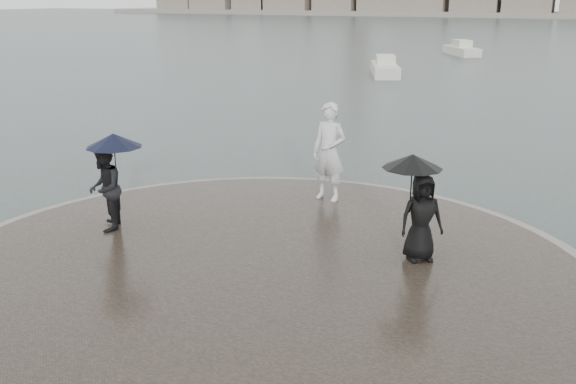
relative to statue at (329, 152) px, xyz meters
The scene contains 6 objects.
kerb_ring 4.62m from the statue, 84.52° to the right, with size 12.50×12.50×0.32m, color gray.
quay_tip 4.62m from the statue, 84.52° to the right, with size 11.90×11.90×0.36m, color #2D261E.
statue is the anchor object (origin of this frame).
visitor_left 5.10m from the statue, 130.30° to the right, with size 1.33×1.21×2.04m.
visitor_right 3.86m from the statue, 42.98° to the right, with size 1.28×1.11×1.95m.
boats 33.74m from the statue, 85.57° to the left, with size 32.75×22.97×1.50m.
Camera 1 is at (5.07, -5.72, 5.04)m, focal length 40.00 mm.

